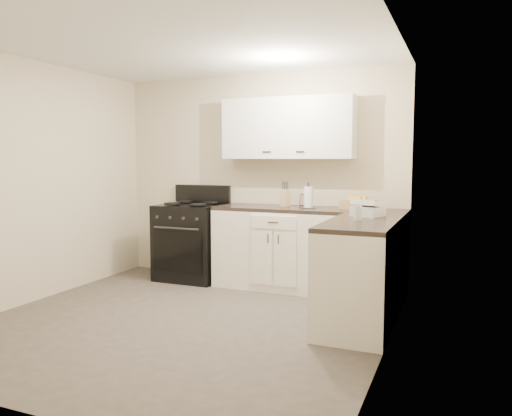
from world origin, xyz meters
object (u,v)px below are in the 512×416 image
at_px(paper_towel, 308,198).
at_px(countertop_grill, 368,211).
at_px(knife_block, 285,198).
at_px(wicker_basket, 358,204).
at_px(stove, 192,242).

bearing_deg(paper_towel, countertop_grill, -35.82).
distance_m(knife_block, wicker_basket, 0.85).
height_order(stove, countertop_grill, countertop_grill).
distance_m(knife_block, paper_towel, 0.34).
height_order(wicker_basket, countertop_grill, wicker_basket).
bearing_deg(paper_towel, knife_block, 159.09).
bearing_deg(stove, countertop_grill, -13.68).
distance_m(stove, wicker_basket, 2.11).
distance_m(wicker_basket, countertop_grill, 0.66).
relative_size(stove, countertop_grill, 3.62).
bearing_deg(knife_block, wicker_basket, 20.67).
distance_m(paper_towel, wicker_basket, 0.55).
xyz_separation_m(stove, paper_towel, (1.50, -0.00, 0.60)).
bearing_deg(stove, paper_towel, -0.19).
height_order(stove, knife_block, knife_block).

